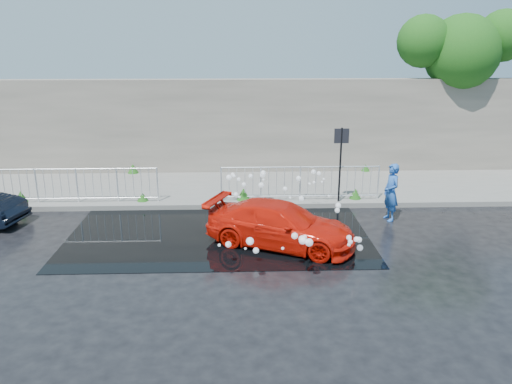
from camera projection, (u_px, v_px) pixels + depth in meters
ground at (198, 246)px, 12.71m from camera, size 90.00×90.00×0.00m
pavement at (209, 188)px, 17.46m from camera, size 30.00×4.00×0.15m
curb at (205, 206)px, 15.55m from camera, size 30.00×0.25×0.16m
retaining_wall at (211, 126)px, 19.03m from camera, size 30.00×0.60×3.50m
puddle at (219, 232)px, 13.68m from camera, size 8.00×5.00×0.01m
sign_post at (341, 153)px, 15.31m from camera, size 0.45×0.06×2.50m
tree at (462, 48)px, 18.72m from camera, size 4.95×2.83×6.17m
railing_left at (77, 184)px, 15.56m from camera, size 5.05×0.05×1.10m
railing_right at (300, 182)px, 15.79m from camera, size 5.05×0.05×1.10m
weeds at (198, 186)px, 16.86m from camera, size 12.17×3.93×0.38m
water_spray at (280, 206)px, 13.45m from camera, size 3.66×5.61×0.99m
red_car at (281, 225)px, 12.64m from camera, size 4.13×2.97×1.11m
person at (391, 192)px, 14.36m from camera, size 0.51×0.68×1.68m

